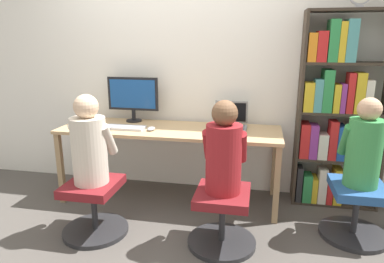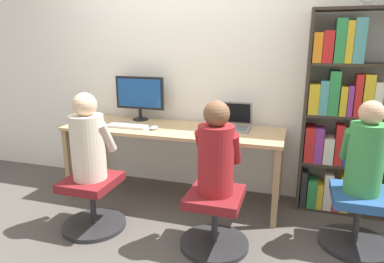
{
  "view_description": "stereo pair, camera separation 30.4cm",
  "coord_description": "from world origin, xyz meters",
  "px_view_note": "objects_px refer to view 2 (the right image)",
  "views": [
    {
      "loc": [
        0.84,
        -2.77,
        1.55
      ],
      "look_at": [
        0.27,
        0.12,
        0.77
      ],
      "focal_mm": 32.0,
      "sensor_mm": 36.0,
      "label": 1
    },
    {
      "loc": [
        1.14,
        -2.69,
        1.55
      ],
      "look_at": [
        0.27,
        0.12,
        0.77
      ],
      "focal_mm": 32.0,
      "sensor_mm": 36.0,
      "label": 2
    }
  ],
  "objects_px": {
    "desktop_monitor": "(140,96)",
    "person_at_laptop": "(216,152)",
    "bookshelf": "(341,120)",
    "keyboard": "(128,126)",
    "office_chair_left": "(93,202)",
    "person_near_shelf": "(366,152)",
    "office_chair_side": "(357,218)",
    "laptop": "(234,123)",
    "person_at_monitor": "(88,141)",
    "office_chair_right": "(215,218)"
  },
  "relations": [
    {
      "from": "desktop_monitor",
      "to": "person_at_laptop",
      "type": "distance_m",
      "value": 1.41
    },
    {
      "from": "desktop_monitor",
      "to": "bookshelf",
      "type": "bearing_deg",
      "value": -0.44
    },
    {
      "from": "keyboard",
      "to": "office_chair_left",
      "type": "bearing_deg",
      "value": -92.22
    },
    {
      "from": "person_near_shelf",
      "to": "office_chair_left",
      "type": "bearing_deg",
      "value": -170.1
    },
    {
      "from": "office_chair_side",
      "to": "person_near_shelf",
      "type": "relative_size",
      "value": 0.77
    },
    {
      "from": "person_at_laptop",
      "to": "person_near_shelf",
      "type": "xyz_separation_m",
      "value": [
        1.05,
        0.33,
        -0.0
      ]
    },
    {
      "from": "laptop",
      "to": "person_at_laptop",
      "type": "relative_size",
      "value": 0.46
    },
    {
      "from": "person_at_monitor",
      "to": "keyboard",
      "type": "bearing_deg",
      "value": 87.76
    },
    {
      "from": "bookshelf",
      "to": "person_near_shelf",
      "type": "bearing_deg",
      "value": -78.09
    },
    {
      "from": "desktop_monitor",
      "to": "keyboard",
      "type": "bearing_deg",
      "value": -86.7
    },
    {
      "from": "person_at_monitor",
      "to": "laptop",
      "type": "bearing_deg",
      "value": 40.9
    },
    {
      "from": "keyboard",
      "to": "desktop_monitor",
      "type": "bearing_deg",
      "value": 93.3
    },
    {
      "from": "desktop_monitor",
      "to": "office_chair_left",
      "type": "relative_size",
      "value": 1.0
    },
    {
      "from": "desktop_monitor",
      "to": "person_at_laptop",
      "type": "bearing_deg",
      "value": -41.43
    },
    {
      "from": "office_chair_left",
      "to": "office_chair_right",
      "type": "distance_m",
      "value": 1.05
    },
    {
      "from": "keyboard",
      "to": "office_chair_right",
      "type": "height_order",
      "value": "keyboard"
    },
    {
      "from": "keyboard",
      "to": "bookshelf",
      "type": "relative_size",
      "value": 0.22
    },
    {
      "from": "office_chair_left",
      "to": "bookshelf",
      "type": "height_order",
      "value": "bookshelf"
    },
    {
      "from": "office_chair_right",
      "to": "person_near_shelf",
      "type": "height_order",
      "value": "person_near_shelf"
    },
    {
      "from": "office_chair_left",
      "to": "person_near_shelf",
      "type": "xyz_separation_m",
      "value": [
        2.1,
        0.37,
        0.53
      ]
    },
    {
      "from": "desktop_monitor",
      "to": "person_near_shelf",
      "type": "height_order",
      "value": "desktop_monitor"
    },
    {
      "from": "person_at_laptop",
      "to": "office_chair_side",
      "type": "xyz_separation_m",
      "value": [
        1.05,
        0.32,
        -0.53
      ]
    },
    {
      "from": "desktop_monitor",
      "to": "office_chair_right",
      "type": "relative_size",
      "value": 1.0
    },
    {
      "from": "laptop",
      "to": "keyboard",
      "type": "xyz_separation_m",
      "value": [
        -1.0,
        -0.25,
        -0.04
      ]
    },
    {
      "from": "office_chair_right",
      "to": "person_at_laptop",
      "type": "height_order",
      "value": "person_at_laptop"
    },
    {
      "from": "laptop",
      "to": "office_chair_right",
      "type": "distance_m",
      "value": 1.02
    },
    {
      "from": "keyboard",
      "to": "office_chair_right",
      "type": "distance_m",
      "value": 1.3
    },
    {
      "from": "person_at_monitor",
      "to": "bookshelf",
      "type": "bearing_deg",
      "value": 25.49
    },
    {
      "from": "office_chair_left",
      "to": "person_at_laptop",
      "type": "height_order",
      "value": "person_at_laptop"
    },
    {
      "from": "laptop",
      "to": "office_chair_right",
      "type": "bearing_deg",
      "value": -88.07
    },
    {
      "from": "desktop_monitor",
      "to": "office_chair_left",
      "type": "height_order",
      "value": "desktop_monitor"
    },
    {
      "from": "desktop_monitor",
      "to": "keyboard",
      "type": "distance_m",
      "value": 0.4
    },
    {
      "from": "person_at_monitor",
      "to": "bookshelf",
      "type": "height_order",
      "value": "bookshelf"
    },
    {
      "from": "desktop_monitor",
      "to": "office_chair_right",
      "type": "distance_m",
      "value": 1.59
    },
    {
      "from": "office_chair_right",
      "to": "person_near_shelf",
      "type": "relative_size",
      "value": 0.77
    },
    {
      "from": "keyboard",
      "to": "person_at_monitor",
      "type": "bearing_deg",
      "value": -92.24
    },
    {
      "from": "person_near_shelf",
      "to": "person_at_monitor",
      "type": "bearing_deg",
      "value": -170.23
    },
    {
      "from": "office_chair_side",
      "to": "office_chair_right",
      "type": "bearing_deg",
      "value": -162.6
    },
    {
      "from": "bookshelf",
      "to": "person_near_shelf",
      "type": "height_order",
      "value": "bookshelf"
    },
    {
      "from": "desktop_monitor",
      "to": "bookshelf",
      "type": "xyz_separation_m",
      "value": [
        1.97,
        -0.02,
        -0.12
      ]
    },
    {
      "from": "desktop_monitor",
      "to": "person_at_monitor",
      "type": "relative_size",
      "value": 0.76
    },
    {
      "from": "office_chair_right",
      "to": "person_at_monitor",
      "type": "distance_m",
      "value": 1.18
    },
    {
      "from": "bookshelf",
      "to": "desktop_monitor",
      "type": "bearing_deg",
      "value": 179.56
    },
    {
      "from": "laptop",
      "to": "person_at_monitor",
      "type": "distance_m",
      "value": 1.36
    },
    {
      "from": "keyboard",
      "to": "office_chair_side",
      "type": "relative_size",
      "value": 0.75
    },
    {
      "from": "office_chair_right",
      "to": "bookshelf",
      "type": "height_order",
      "value": "bookshelf"
    },
    {
      "from": "desktop_monitor",
      "to": "office_chair_left",
      "type": "distance_m",
      "value": 1.23
    },
    {
      "from": "person_at_monitor",
      "to": "person_near_shelf",
      "type": "height_order",
      "value": "person_at_monitor"
    },
    {
      "from": "person_at_monitor",
      "to": "person_near_shelf",
      "type": "distance_m",
      "value": 2.13
    },
    {
      "from": "desktop_monitor",
      "to": "keyboard",
      "type": "xyz_separation_m",
      "value": [
        0.02,
        -0.32,
        -0.25
      ]
    }
  ]
}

